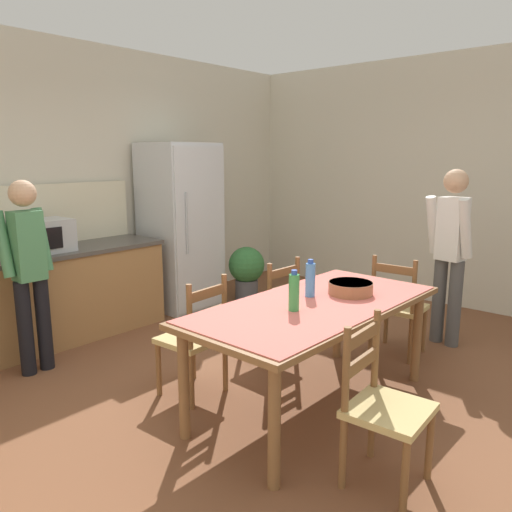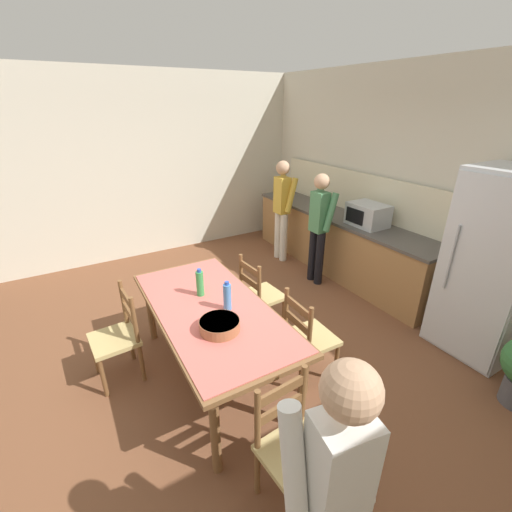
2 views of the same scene
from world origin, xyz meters
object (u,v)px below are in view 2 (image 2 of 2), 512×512
object	(u,v)px
chair_side_far_left	(260,295)
chair_side_far_right	(308,338)
refrigerator	(494,267)
bottle_off_centre	(227,297)
chair_side_near_left	(118,337)
microwave	(368,215)
person_at_sink	(282,206)
chair_head_end	(293,448)
person_at_counter	(319,224)
bottle_near_centre	(200,283)
dining_table	(212,315)
person_by_table	(333,500)
serving_bowl	(220,325)

from	to	relation	value
chair_side_far_left	chair_side_far_right	size ratio (longest dim) A/B	1.00
refrigerator	bottle_off_centre	bearing A→B (deg)	-110.16
chair_side_far_right	chair_side_near_left	bearing A→B (deg)	61.03
refrigerator	microwave	xyz separation A→B (m)	(-1.64, 0.02, 0.09)
refrigerator	person_at_sink	world-z (taller)	refrigerator
bottle_off_centre	chair_head_end	xyz separation A→B (m)	(1.17, -0.13, -0.45)
chair_head_end	person_at_counter	bearing A→B (deg)	43.48
bottle_near_centre	chair_side_near_left	xyz separation A→B (m)	(-0.21, -0.75, -0.45)
refrigerator	chair_side_near_left	size ratio (longest dim) A/B	2.08
dining_table	bottle_off_centre	xyz separation A→B (m)	(0.10, 0.11, 0.20)
microwave	chair_head_end	world-z (taller)	microwave
bottle_off_centre	person_at_counter	distance (m)	2.25
chair_head_end	chair_side_far_right	distance (m)	1.12
refrigerator	bottle_near_centre	bearing A→B (deg)	-115.86
microwave	person_by_table	bearing A→B (deg)	-48.98
chair_side_near_left	person_by_table	size ratio (longest dim) A/B	0.55
bottle_near_centre	chair_side_far_right	size ratio (longest dim) A/B	0.30
microwave	person_at_sink	bearing A→B (deg)	-158.94
refrigerator	chair_side_far_left	world-z (taller)	refrigerator
microwave	person_at_counter	world-z (taller)	person_at_counter
refrigerator	person_at_counter	distance (m)	2.08
person_at_sink	chair_side_near_left	bearing A→B (deg)	-152.31
chair_side_far_right	person_by_table	size ratio (longest dim) A/B	0.55
bottle_near_centre	microwave	bearing A→B (deg)	98.81
microwave	person_at_sink	world-z (taller)	person_at_sink
chair_side_near_left	person_at_sink	world-z (taller)	person_at_sink
chair_side_near_left	person_at_counter	xyz separation A→B (m)	(-0.56, 2.82, 0.44)
bottle_near_centre	chair_head_end	world-z (taller)	bottle_near_centre
chair_side_near_left	serving_bowl	bearing A→B (deg)	37.08
microwave	person_by_table	world-z (taller)	person_by_table
bottle_near_centre	person_at_sink	bearing A→B (deg)	129.14
chair_side_near_left	person_at_counter	distance (m)	2.91
refrigerator	person_by_table	size ratio (longest dim) A/B	1.16
chair_side_far_left	person_by_table	distance (m)	2.51
microwave	chair_side_near_left	bearing A→B (deg)	-86.68
dining_table	chair_head_end	size ratio (longest dim) A/B	2.16
chair_head_end	chair_side_far_right	bearing A→B (deg)	42.76
dining_table	person_at_sink	xyz separation A→B (m)	(-1.94, 2.09, 0.22)
serving_bowl	dining_table	bearing A→B (deg)	167.82
person_by_table	chair_head_end	bearing A→B (deg)	-12.54
bottle_near_centre	person_at_counter	xyz separation A→B (m)	(-0.77, 2.06, -0.01)
dining_table	chair_side_far_right	xyz separation A→B (m)	(0.45, 0.75, -0.25)
person_by_table	bottle_near_centre	bearing A→B (deg)	3.03
person_at_counter	person_by_table	world-z (taller)	person_by_table
chair_side_near_left	person_at_counter	world-z (taller)	person_at_counter
refrigerator	person_at_counter	world-z (taller)	refrigerator
person_at_sink	chair_side_far_right	bearing A→B (deg)	-119.23
bottle_off_centre	chair_side_near_left	xyz separation A→B (m)	(-0.55, -0.87, -0.45)
bottle_near_centre	chair_side_far_left	size ratio (longest dim) A/B	0.30
person_at_sink	person_by_table	bearing A→B (deg)	-121.81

